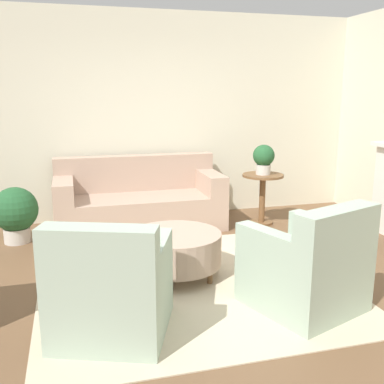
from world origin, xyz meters
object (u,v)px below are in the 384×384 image
at_px(couch, 139,202).
at_px(armchair_left, 111,290).
at_px(potted_plant_on_side_table, 264,158).
at_px(armchair_right, 308,268).
at_px(potted_plant_floor, 15,212).
at_px(ottoman_table, 175,248).
at_px(side_table, 262,190).

height_order(couch, armchair_left, couch).
bearing_deg(potted_plant_on_side_table, armchair_left, -133.42).
distance_m(armchair_right, potted_plant_floor, 3.43).
distance_m(ottoman_table, potted_plant_on_side_table, 2.16).
bearing_deg(potted_plant_floor, couch, 9.06).
height_order(side_table, potted_plant_on_side_table, potted_plant_on_side_table).
bearing_deg(ottoman_table, couch, 92.86).
xyz_separation_m(armchair_right, ottoman_table, (-0.89, 0.92, -0.07)).
bearing_deg(armchair_right, potted_plant_on_side_table, 74.83).
xyz_separation_m(couch, armchair_left, (-0.60, -2.62, 0.02)).
height_order(couch, ottoman_table, couch).
distance_m(couch, armchair_left, 2.69).
xyz_separation_m(armchair_left, side_table, (2.21, 2.33, 0.11)).
xyz_separation_m(couch, potted_plant_on_side_table, (1.60, -0.29, 0.56)).
bearing_deg(armchair_left, armchair_right, 0.00).
height_order(armchair_right, side_table, armchair_right).
relative_size(side_table, potted_plant_on_side_table, 1.72).
bearing_deg(couch, armchair_right, -69.67).
distance_m(armchair_right, side_table, 2.42).
xyz_separation_m(armchair_left, armchair_right, (1.57, 0.00, 0.00)).
distance_m(armchair_left, potted_plant_on_side_table, 3.26).
bearing_deg(potted_plant_on_side_table, potted_plant_floor, 179.03).
distance_m(armchair_left, ottoman_table, 1.15).
xyz_separation_m(couch, ottoman_table, (0.09, -1.70, -0.05)).
relative_size(ottoman_table, side_table, 1.30).
relative_size(ottoman_table, potted_plant_on_side_table, 2.24).
height_order(armchair_left, side_table, armchair_left).
bearing_deg(potted_plant_floor, armchair_right, -44.08).
distance_m(armchair_right, potted_plant_on_side_table, 2.48).
height_order(ottoman_table, potted_plant_floor, potted_plant_floor).
relative_size(couch, armchair_right, 2.07).
relative_size(armchair_left, potted_plant_on_side_table, 2.61).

